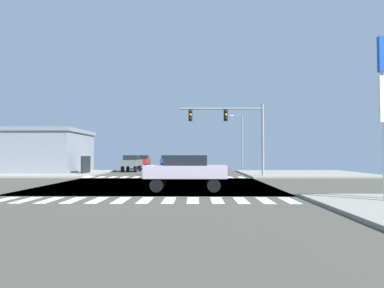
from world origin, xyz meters
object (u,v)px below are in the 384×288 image
Objects in this scene: sedan_farside_2 at (186,170)px; sedan_trailing_5 at (142,161)px; street_lamp at (240,136)px; bank_building at (25,151)px; sedan_crossing_3 at (171,160)px; sedan_queued_4 at (132,162)px; traffic_signal_mast at (230,123)px; sedan_nearside_1 at (167,160)px.

sedan_farside_2 and sedan_trailing_5 have the same top height.
street_lamp reaches higher than sedan_farside_2.
sedan_farside_2 is (17.92, -18.15, -1.21)m from bank_building.
sedan_trailing_5 is at bearing 165.39° from street_lamp.
sedan_crossing_3 is 1.00× the size of sedan_trailing_5.
sedan_farside_2 is 1.00× the size of sedan_queued_4.
traffic_signal_mast is 1.64× the size of sedan_crossing_3.
street_lamp is 13.45m from sedan_nearside_1.
street_lamp is 1.64× the size of sedan_crossing_3.
street_lamp is at bearing 14.93° from bank_building.
bank_building is at bearing 44.63° from sedan_farside_2.
bank_building is 3.28× the size of sedan_nearside_1.
sedan_queued_4 is at bearing -162.28° from street_lamp.
bank_building is 3.28× the size of sedan_queued_4.
bank_building reaches higher than sedan_farside_2.
sedan_farside_2 is 21.54m from sedan_queued_4.
sedan_crossing_3 is at bearing 122.78° from street_lamp.
traffic_signal_mast is at bearing -19.71° from bank_building.
sedan_nearside_1 is (14.10, 14.87, -1.21)m from bank_building.
bank_building is at bearing 41.46° from sedan_trailing_5.
bank_building is 3.28× the size of sedan_trailing_5.
traffic_signal_mast is 22.81m from bank_building.
sedan_nearside_1 and sedan_queued_4 have the same top height.
street_lamp is 1.64× the size of sedan_nearside_1.
bank_building is 20.53m from sedan_nearside_1.
sedan_nearside_1 is 5.88m from sedan_trailing_5.
sedan_trailing_5 is (-3.00, -12.12, 0.00)m from sedan_crossing_3.
sedan_nearside_1 is at bearing -120.67° from sedan_trailing_5.
sedan_nearside_1 is 33.24m from sedan_farside_2.
traffic_signal_mast is 1.64× the size of sedan_farside_2.
sedan_crossing_3 is at bearing 57.25° from bank_building.
sedan_nearside_1 is 1.00× the size of sedan_trailing_5.
sedan_nearside_1 is 7.06m from sedan_crossing_3.
sedan_farside_2 is 40.26m from sedan_crossing_3.
sedan_trailing_5 is (0.00, 7.53, 0.00)m from sedan_queued_4.
sedan_farside_2 is 1.00× the size of sedan_trailing_5.
street_lamp is 0.50× the size of bank_building.
sedan_farside_2 is at bearing -104.07° from street_lamp.
street_lamp is at bearing 165.39° from sedan_trailing_5.
sedan_queued_4 is at bearing 76.60° from sedan_nearside_1.
bank_building is 26.09m from sedan_crossing_3.
sedan_trailing_5 is at bearing 76.09° from sedan_crossing_3.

